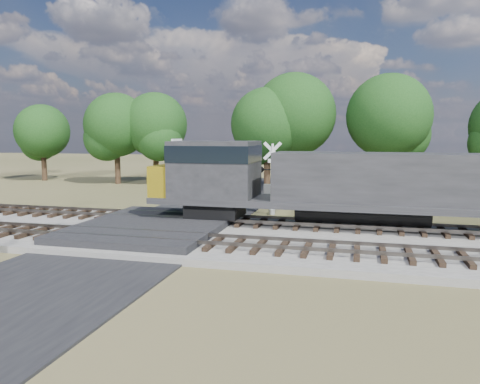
# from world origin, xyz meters

# --- Properties ---
(ground) EXTENTS (160.00, 160.00, 0.00)m
(ground) POSITION_xyz_m (0.00, 0.00, 0.00)
(ground) COLOR #424524
(ground) RESTS_ON ground
(ballast_bed) EXTENTS (140.00, 10.00, 0.30)m
(ballast_bed) POSITION_xyz_m (10.00, 0.50, 0.15)
(ballast_bed) COLOR gray
(ballast_bed) RESTS_ON ground
(road) EXTENTS (7.00, 60.00, 0.08)m
(road) POSITION_xyz_m (0.00, 0.00, 0.04)
(road) COLOR black
(road) RESTS_ON ground
(crossing_panel) EXTENTS (7.00, 9.00, 0.62)m
(crossing_panel) POSITION_xyz_m (0.00, 0.50, 0.32)
(crossing_panel) COLOR #262628
(crossing_panel) RESTS_ON ground
(track_near) EXTENTS (140.00, 2.60, 0.33)m
(track_near) POSITION_xyz_m (3.12, -2.00, 0.41)
(track_near) COLOR black
(track_near) RESTS_ON ballast_bed
(track_far) EXTENTS (140.00, 2.60, 0.33)m
(track_far) POSITION_xyz_m (3.12, 3.00, 0.41)
(track_far) COLOR black
(track_far) RESTS_ON ballast_bed
(crossing_signal_far) EXTENTS (1.84, 0.42, 4.57)m
(crossing_signal_far) POSITION_xyz_m (4.63, 7.69, 1.90)
(crossing_signal_far) COLOR silver
(crossing_signal_far) RESTS_ON ground
(equipment_shed) EXTENTS (4.21, 4.21, 2.86)m
(equipment_shed) POSITION_xyz_m (10.16, 9.74, 1.45)
(equipment_shed) COLOR #4A351F
(equipment_shed) RESTS_ON ground
(treeline) EXTENTS (79.99, 11.14, 11.10)m
(treeline) POSITION_xyz_m (12.34, 20.38, 6.46)
(treeline) COLOR black
(treeline) RESTS_ON ground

